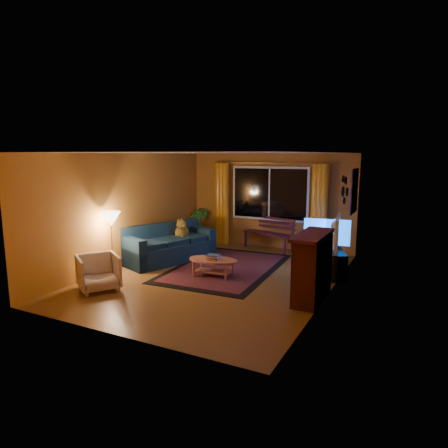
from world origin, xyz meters
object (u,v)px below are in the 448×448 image
at_px(armchair, 98,271).
at_px(tv_console, 330,261).
at_px(bench, 268,241).
at_px(floor_lamp, 112,244).
at_px(coffee_table, 213,268).
at_px(sofa, 169,243).

xyz_separation_m(armchair, tv_console, (3.59, 2.97, -0.09)).
distance_m(armchair, tv_console, 4.66).
xyz_separation_m(bench, armchair, (-1.66, -4.42, 0.15)).
height_order(bench, tv_console, tv_console).
bearing_deg(floor_lamp, tv_console, 28.10).
height_order(armchair, coffee_table, armchair).
height_order(sofa, tv_console, sofa).
xyz_separation_m(floor_lamp, coffee_table, (1.92, 0.81, -0.46)).
height_order(bench, sofa, sofa).
bearing_deg(sofa, bench, 73.22).
distance_m(armchair, coffee_table, 2.24).
height_order(bench, armchair, armchair).
height_order(armchair, floor_lamp, floor_lamp).
xyz_separation_m(bench, floor_lamp, (-2.07, -3.58, 0.44)).
distance_m(bench, coffee_table, 2.78).
bearing_deg(tv_console, coffee_table, -169.87).
relative_size(sofa, floor_lamp, 1.64).
distance_m(sofa, tv_console, 3.65).
xyz_separation_m(armchair, coffee_table, (1.51, 1.64, -0.17)).
relative_size(floor_lamp, coffee_table, 1.26).
height_order(bench, floor_lamp, floor_lamp).
distance_m(armchair, floor_lamp, 0.98).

